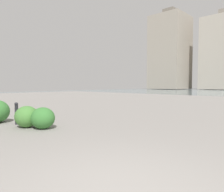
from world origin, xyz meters
The scene contains 4 objects.
building_highrise centered at (33.01, -63.81, 12.28)m, with size 10.78×11.64×26.63m.
bollard_near centered at (6.08, -1.19, 0.43)m, with size 0.13×0.13×0.83m.
shrub_low centered at (4.64, -1.48, 0.36)m, with size 0.85×0.77×0.73m.
shrub_round centered at (5.28, -1.21, 0.37)m, with size 0.88×0.79×0.75m.
Camera 1 is at (-1.87, 2.04, 1.50)m, focal length 33.68 mm.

